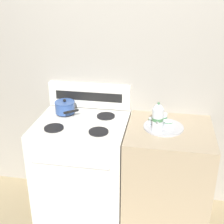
# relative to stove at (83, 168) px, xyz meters

# --- Properties ---
(ground_plane) EXTENTS (6.00, 6.00, 0.00)m
(ground_plane) POSITION_rel_stove_xyz_m (0.36, 0.00, -0.47)
(ground_plane) COLOR tan
(wall_back) EXTENTS (6.00, 0.05, 2.20)m
(wall_back) POSITION_rel_stove_xyz_m (0.36, 0.36, 0.63)
(wall_back) COLOR #9E998E
(wall_back) RESTS_ON ground
(stove) EXTENTS (0.79, 0.71, 0.94)m
(stove) POSITION_rel_stove_xyz_m (0.00, 0.00, 0.00)
(stove) COLOR silver
(stove) RESTS_ON ground
(control_panel) EXTENTS (0.77, 0.05, 0.23)m
(control_panel) POSITION_rel_stove_xyz_m (-0.00, 0.31, 0.59)
(control_panel) COLOR silver
(control_panel) RESTS_ON stove
(side_counter) EXTENTS (0.71, 0.68, 0.93)m
(side_counter) POSITION_rel_stove_xyz_m (0.76, 0.00, -0.00)
(side_counter) COLOR tan
(side_counter) RESTS_ON ground
(saucepan) EXTENTS (0.25, 0.26, 0.13)m
(saucepan) POSITION_rel_stove_xyz_m (-0.19, 0.15, 0.53)
(saucepan) COLOR #335193
(saucepan) RESTS_ON stove
(serving_tray) EXTENTS (0.33, 0.33, 0.01)m
(serving_tray) POSITION_rel_stove_xyz_m (0.70, 0.02, 0.47)
(serving_tray) COLOR #B2B2B7
(serving_tray) RESTS_ON side_counter
(teapot) EXTENTS (0.09, 0.15, 0.25)m
(teapot) POSITION_rel_stove_xyz_m (0.65, -0.06, 0.59)
(teapot) COLOR silver
(teapot) RESTS_ON serving_tray
(teacup_left) EXTENTS (0.11, 0.11, 0.05)m
(teacup_left) POSITION_rel_stove_xyz_m (0.74, 0.02, 0.50)
(teacup_left) COLOR silver
(teacup_left) RESTS_ON serving_tray
(teacup_right) EXTENTS (0.11, 0.11, 0.05)m
(teacup_right) POSITION_rel_stove_xyz_m (0.61, 0.06, 0.50)
(teacup_right) COLOR silver
(teacup_right) RESTS_ON serving_tray
(creamer_jug) EXTENTS (0.06, 0.06, 0.06)m
(creamer_jug) POSITION_rel_stove_xyz_m (0.70, 0.13, 0.51)
(creamer_jug) COLOR silver
(creamer_jug) RESTS_ON serving_tray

